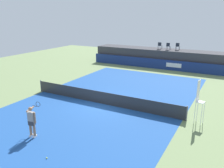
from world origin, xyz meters
name	(u,v)px	position (x,y,z in m)	size (l,w,h in m)	color
ground_plane	(120,93)	(0.00, 3.00, 0.00)	(48.00, 48.00, 0.00)	#6B7F51
court_inner	(102,104)	(0.00, 0.00, 0.00)	(12.00, 22.00, 0.00)	#1C478C
sponsor_wall	(158,64)	(0.01, 13.50, 0.60)	(18.00, 0.22, 1.20)	navy
spectator_platform	(163,58)	(0.00, 15.30, 1.10)	(18.00, 2.80, 2.20)	#38383D
spectator_chair_far_left	(160,45)	(-0.38, 15.06, 2.69)	(0.44, 0.44, 0.89)	#1E232D
spectator_chair_left	(168,46)	(0.72, 15.03, 2.69)	(0.48, 0.48, 0.89)	#1E232D
spectator_chair_center	(178,46)	(1.78, 15.45, 2.69)	(0.45, 0.45, 0.89)	#1E232D
umpire_chair	(199,99)	(6.83, 0.02, 1.59)	(0.52, 0.52, 2.76)	white
tennis_net	(102,98)	(0.00, 0.00, 0.47)	(12.40, 0.02, 0.95)	#2D2D2D
net_post_near	(41,86)	(-6.20, 0.00, 0.50)	(0.10, 0.10, 1.00)	#4C4C51
net_post_far	(187,113)	(6.20, 0.00, 0.50)	(0.10, 0.10, 1.00)	#4C4C51
tennis_player	(32,121)	(-0.81, -6.07, 0.96)	(0.83, 1.12, 1.77)	white
tennis_ball	(47,158)	(1.32, -7.29, 0.04)	(0.07, 0.07, 0.07)	#D8EA33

